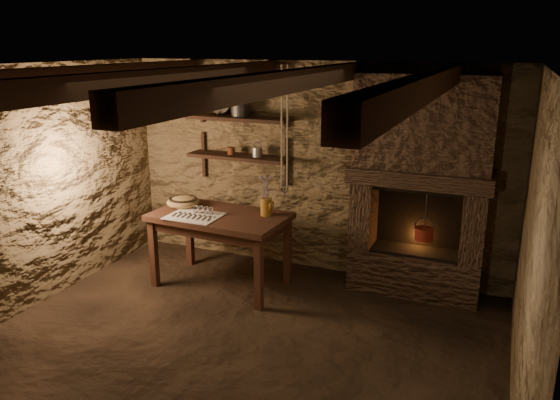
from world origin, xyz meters
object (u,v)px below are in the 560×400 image
at_px(work_table, 221,247).
at_px(red_pot, 424,233).
at_px(wooden_bowl, 183,202).
at_px(stoneware_jug, 266,199).
at_px(iron_stockpot, 240,109).

xyz_separation_m(work_table, red_pot, (2.07, 0.59, 0.25)).
height_order(wooden_bowl, red_pot, red_pot).
height_order(work_table, stoneware_jug, stoneware_jug).
height_order(iron_stockpot, red_pot, iron_stockpot).
distance_m(stoneware_jug, red_pot, 1.67).
relative_size(work_table, iron_stockpot, 6.74).
distance_m(iron_stockpot, red_pot, 2.45).
distance_m(stoneware_jug, iron_stockpot, 1.16).
xyz_separation_m(work_table, iron_stockpot, (-0.09, 0.71, 1.41)).
height_order(work_table, iron_stockpot, iron_stockpot).
distance_m(wooden_bowl, iron_stockpot, 1.24).
bearing_deg(wooden_bowl, iron_stockpot, 54.40).
bearing_deg(stoneware_jug, wooden_bowl, 177.63).
height_order(wooden_bowl, iron_stockpot, iron_stockpot).
relative_size(iron_stockpot, red_pot, 0.41).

